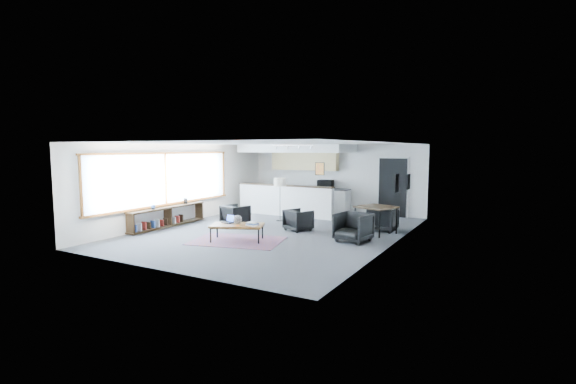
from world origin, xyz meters
The scene contains 21 objects.
room centered at (0.00, 0.00, 1.30)m, with size 7.02×9.02×2.62m.
window centered at (-3.46, -0.90, 1.46)m, with size 0.10×5.95×1.66m.
console centered at (-3.30, -1.05, 0.33)m, with size 0.35×3.00×0.80m.
kitchenette centered at (-1.20, 3.71, 1.38)m, with size 4.20×1.96×2.60m.
doorway centered at (2.30, 4.42, 1.07)m, with size 1.10×0.12×2.15m.
track_light centered at (-0.59, 2.20, 2.53)m, with size 1.60×0.07×0.15m.
wall_art_lower centered at (3.47, 0.40, 1.55)m, with size 0.03×0.38×0.48m.
wall_art_upper centered at (3.47, 1.70, 1.50)m, with size 0.03×0.34×0.44m.
kilim_rug centered at (-0.23, -1.56, 0.01)m, with size 2.68×2.14×0.01m.
coffee_table centered at (-0.23, -1.56, 0.41)m, with size 1.55×1.22×0.45m.
laptop centered at (-0.58, -1.45, 0.51)m, with size 0.34×0.30×0.21m.
ceramic_pot centered at (-0.26, -1.50, 0.57)m, with size 0.24×0.24×0.24m.
book_stack centered at (0.22, -1.51, 0.49)m, with size 0.30×0.25×0.09m.
coaster centered at (-0.10, -1.74, 0.45)m, with size 0.13×0.13×0.01m.
armchair_left centered at (-1.58, 0.20, 0.37)m, with size 0.72×0.67×0.74m, color black.
armchair_right centered at (0.54, 0.48, 0.35)m, with size 0.68×0.64×0.70m, color black.
floor_lamp centered at (-0.81, 1.69, 1.27)m, with size 0.54×0.54×1.46m.
dining_table centered at (2.70, 1.16, 0.73)m, with size 1.19×1.19×0.80m.
dining_chair_near centered at (2.49, -0.13, 0.36)m, with size 0.70×0.65×0.72m, color black.
dining_chair_far centered at (2.76, 1.66, 0.34)m, with size 0.65×0.61×0.67m, color black.
microwave centered at (-0.22, 4.15, 1.13)m, with size 0.58×0.32×0.39m, color black.
Camera 1 is at (6.25, -10.42, 2.46)m, focal length 26.00 mm.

